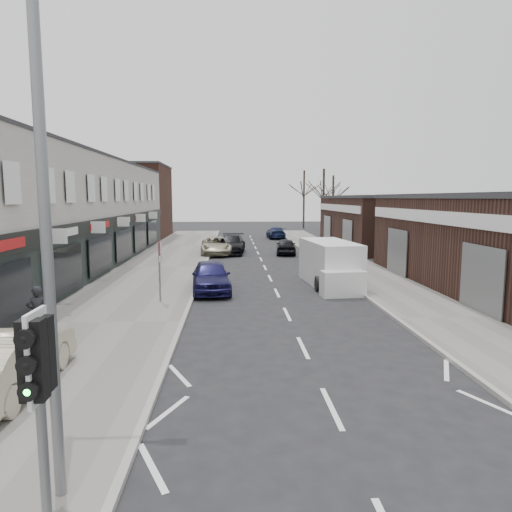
{
  "coord_description": "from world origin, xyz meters",
  "views": [
    {
      "loc": [
        -2.12,
        -7.25,
        4.51
      ],
      "look_at": [
        -1.34,
        7.64,
        2.6
      ],
      "focal_mm": 32.0,
      "sensor_mm": 36.0,
      "label": 1
    }
  ],
  "objects": [
    {
      "name": "ground",
      "position": [
        0.0,
        0.0,
        0.0
      ],
      "size": [
        160.0,
        160.0,
        0.0
      ],
      "primitive_type": "plane",
      "color": "black",
      "rests_on": "ground"
    },
    {
      "name": "pavement_left",
      "position": [
        -6.75,
        22.0,
        0.06
      ],
      "size": [
        5.5,
        64.0,
        0.12
      ],
      "primitive_type": "cube",
      "color": "slate",
      "rests_on": "ground"
    },
    {
      "name": "pavement_right",
      "position": [
        5.75,
        22.0,
        0.06
      ],
      "size": [
        3.5,
        64.0,
        0.12
      ],
      "primitive_type": "cube",
      "color": "slate",
      "rests_on": "ground"
    },
    {
      "name": "shop_terrace_left",
      "position": [
        -13.5,
        19.5,
        3.55
      ],
      "size": [
        8.0,
        41.0,
        7.1
      ],
      "primitive_type": "cube",
      "color": "#BBB6AB",
      "rests_on": "ground"
    },
    {
      "name": "brick_block_far",
      "position": [
        -13.5,
        45.0,
        4.0
      ],
      "size": [
        8.0,
        10.0,
        8.0
      ],
      "primitive_type": "cube",
      "color": "#42251C",
      "rests_on": "ground"
    },
    {
      "name": "right_unit_far",
      "position": [
        12.5,
        34.0,
        2.25
      ],
      "size": [
        10.0,
        16.0,
        4.5
      ],
      "primitive_type": "cube",
      "color": "#39211A",
      "rests_on": "ground"
    },
    {
      "name": "tree_far_a",
      "position": [
        9.0,
        48.0,
        0.0
      ],
      "size": [
        3.6,
        3.6,
        8.0
      ],
      "primitive_type": null,
      "color": "#382D26",
      "rests_on": "ground"
    },
    {
      "name": "tree_far_b",
      "position": [
        11.5,
        54.0,
        0.0
      ],
      "size": [
        3.6,
        3.6,
        7.5
      ],
      "primitive_type": null,
      "color": "#382D26",
      "rests_on": "ground"
    },
    {
      "name": "tree_far_c",
      "position": [
        8.5,
        60.0,
        0.0
      ],
      "size": [
        3.6,
        3.6,
        8.5
      ],
      "primitive_type": null,
      "color": "#382D26",
      "rests_on": "ground"
    },
    {
      "name": "traffic_light",
      "position": [
        -4.4,
        -2.02,
        2.41
      ],
      "size": [
        0.28,
        0.6,
        3.1
      ],
      "color": "slate",
      "rests_on": "pavement_left"
    },
    {
      "name": "street_lamp",
      "position": [
        -4.53,
        -0.8,
        4.62
      ],
      "size": [
        2.23,
        0.22,
        8.0
      ],
      "color": "slate",
      "rests_on": "pavement_left"
    },
    {
      "name": "warning_sign",
      "position": [
        -5.16,
        12.0,
        2.2
      ],
      "size": [
        0.12,
        0.8,
        2.7
      ],
      "color": "slate",
      "rests_on": "pavement_left"
    },
    {
      "name": "white_van",
      "position": [
        2.95,
        15.78,
        1.08
      ],
      "size": [
        2.52,
        6.02,
        2.28
      ],
      "rotation": [
        0.0,
        0.0,
        0.1
      ],
      "color": "white",
      "rests_on": "ground"
    },
    {
      "name": "sedan_on_pavement",
      "position": [
        -7.25,
        3.01,
        0.86
      ],
      "size": [
        1.6,
        4.52,
        1.49
      ],
      "primitive_type": "imported",
      "rotation": [
        0.0,
        0.0,
        3.14
      ],
      "color": "#B3AA8F",
      "rests_on": "pavement_left"
    },
    {
      "name": "pedestrian",
      "position": [
        -8.11,
        6.76,
        0.98
      ],
      "size": [
        0.72,
        0.57,
        1.72
      ],
      "primitive_type": "imported",
      "rotation": [
        0.0,
        0.0,
        3.42
      ],
      "color": "black",
      "rests_on": "pavement_left"
    },
    {
      "name": "parked_car_left_a",
      "position": [
        -3.15,
        14.49,
        0.76
      ],
      "size": [
        2.14,
        4.58,
        1.52
      ],
      "primitive_type": "imported",
      "rotation": [
        0.0,
        0.0,
        0.08
      ],
      "color": "#171644",
      "rests_on": "ground"
    },
    {
      "name": "parked_car_left_b",
      "position": [
        -2.2,
        29.69,
        0.76
      ],
      "size": [
        2.53,
        5.38,
        1.52
      ],
      "primitive_type": "imported",
      "rotation": [
        0.0,
        0.0,
        -0.08
      ],
      "color": "black",
      "rests_on": "ground"
    },
    {
      "name": "parked_car_left_c",
      "position": [
        -3.4,
        29.03,
        0.71
      ],
      "size": [
        2.55,
        5.2,
        1.42
      ],
      "primitive_type": "imported",
      "rotation": [
        0.0,
        0.0,
        0.04
      ],
      "color": "#A29C81",
      "rests_on": "ground"
    },
    {
      "name": "parked_car_right_a",
      "position": [
        3.5,
        19.52,
        0.68
      ],
      "size": [
        1.81,
        4.23,
        1.36
      ],
      "primitive_type": "imported",
      "rotation": [
        0.0,
        0.0,
        3.05
      ],
      "color": "white",
      "rests_on": "ground"
    },
    {
      "name": "parked_car_right_b",
      "position": [
        2.2,
        28.91,
        0.65
      ],
      "size": [
        1.91,
        3.94,
        1.29
      ],
      "primitive_type": "imported",
      "rotation": [
        0.0,
        0.0,
        3.04
      ],
      "color": "black",
      "rests_on": "ground"
    },
    {
      "name": "parked_car_right_c",
      "position": [
        2.76,
        43.28,
        0.65
      ],
      "size": [
        1.94,
        4.51,
        1.29
      ],
      "primitive_type": "imported",
      "rotation": [
        0.0,
        0.0,
        3.17
      ],
      "color": "#121C3A",
      "rests_on": "ground"
    }
  ]
}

